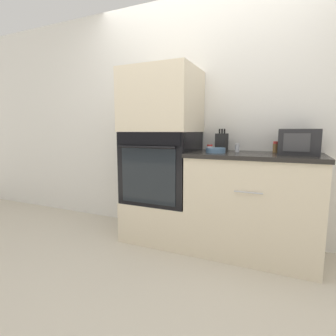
{
  "coord_description": "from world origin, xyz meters",
  "views": [
    {
      "loc": [
        0.8,
        -2.1,
        1.11
      ],
      "look_at": [
        -0.24,
        0.21,
        0.76
      ],
      "focal_mm": 28.0,
      "sensor_mm": 36.0,
      "label": 1
    }
  ],
  "objects": [
    {
      "name": "ground_plane",
      "position": [
        0.0,
        0.0,
        0.0
      ],
      "size": [
        12.0,
        12.0,
        0.0
      ],
      "primitive_type": "plane",
      "color": "beige"
    },
    {
      "name": "wall_back",
      "position": [
        0.0,
        0.63,
        1.25
      ],
      "size": [
        8.0,
        0.05,
        2.5
      ],
      "color": "silver",
      "rests_on": "ground_plane"
    },
    {
      "name": "oven_cabinet_base",
      "position": [
        -0.35,
        0.3,
        0.2
      ],
      "size": [
        0.7,
        0.6,
        0.4
      ],
      "color": "beige",
      "rests_on": "ground_plane"
    },
    {
      "name": "wall_oven",
      "position": [
        -0.35,
        0.3,
        0.75
      ],
      "size": [
        0.68,
        0.64,
        0.71
      ],
      "color": "black",
      "rests_on": "oven_cabinet_base"
    },
    {
      "name": "oven_cabinet_upper",
      "position": [
        -0.35,
        0.3,
        1.41
      ],
      "size": [
        0.7,
        0.6,
        0.61
      ],
      "color": "beige",
      "rests_on": "wall_oven"
    },
    {
      "name": "counter_unit",
      "position": [
        0.55,
        0.3,
        0.46
      ],
      "size": [
        1.12,
        0.63,
        0.92
      ],
      "color": "beige",
      "rests_on": "ground_plane"
    },
    {
      "name": "microwave",
      "position": [
        0.89,
        0.37,
        1.03
      ],
      "size": [
        0.31,
        0.35,
        0.21
      ],
      "color": "#232326",
      "rests_on": "counter_unit"
    },
    {
      "name": "knife_block",
      "position": [
        0.23,
        0.45,
        1.01
      ],
      "size": [
        0.1,
        0.16,
        0.22
      ],
      "color": "black",
      "rests_on": "counter_unit"
    },
    {
      "name": "bowl",
      "position": [
        0.22,
        0.23,
        0.94
      ],
      "size": [
        0.18,
        0.18,
        0.04
      ],
      "color": "#517599",
      "rests_on": "counter_unit"
    },
    {
      "name": "condiment_jar_near",
      "position": [
        0.39,
        0.38,
        0.96
      ],
      "size": [
        0.04,
        0.04,
        0.08
      ],
      "color": "silver",
      "rests_on": "counter_unit"
    },
    {
      "name": "condiment_jar_mid",
      "position": [
        0.71,
        0.49,
        0.97
      ],
      "size": [
        0.04,
        0.04,
        0.1
      ],
      "color": "brown",
      "rests_on": "counter_unit"
    },
    {
      "name": "condiment_jar_far",
      "position": [
        0.13,
        0.36,
        0.95
      ],
      "size": [
        0.06,
        0.06,
        0.07
      ],
      "color": "silver",
      "rests_on": "counter_unit"
    }
  ]
}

